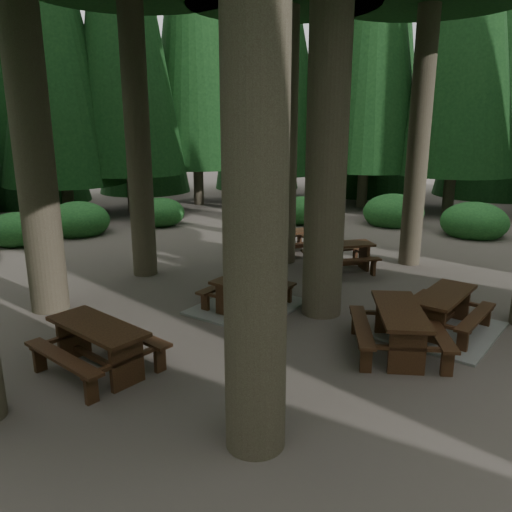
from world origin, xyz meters
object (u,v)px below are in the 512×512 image
picnic_table_b (98,340)px  picnic_table_e (399,324)px  picnic_table_d (292,238)px  picnic_table_c (247,296)px  picnic_table_f (340,253)px  picnic_table_a (442,318)px

picnic_table_b → picnic_table_e: picnic_table_e is taller
picnic_table_d → picnic_table_e: size_ratio=0.67×
picnic_table_c → picnic_table_d: (3.68, 3.51, 0.20)m
picnic_table_c → picnic_table_f: same height
picnic_table_f → picnic_table_d: bearing=108.3°
picnic_table_d → picnic_table_e: (-2.52, -6.86, 0.09)m
picnic_table_c → picnic_table_d: picnic_table_c is taller
picnic_table_c → picnic_table_b: bearing=175.9°
picnic_table_c → picnic_table_d: bearing=19.8°
picnic_table_a → picnic_table_c: bearing=109.9°
picnic_table_b → picnic_table_d: 8.69m
picnic_table_d → picnic_table_f: 2.33m
picnic_table_a → picnic_table_d: bearing=60.7°
picnic_table_a → picnic_table_b: (-6.20, 1.83, 0.28)m
picnic_table_e → picnic_table_c: bearing=55.8°
picnic_table_c → picnic_table_f: bearing=-5.9°
picnic_table_b → picnic_table_a: bearing=-125.2°
picnic_table_a → picnic_table_e: (-1.47, -0.24, 0.28)m
picnic_table_a → picnic_table_b: size_ratio=1.25×
picnic_table_a → picnic_table_e: 1.51m
picnic_table_a → picnic_table_e: bearing=168.9°
picnic_table_a → picnic_table_c: size_ratio=1.00×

